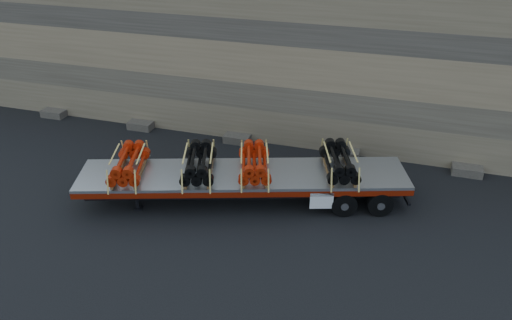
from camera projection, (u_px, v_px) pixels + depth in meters
The scene contains 7 objects.
ground at pixel (272, 207), 18.45m from camera, with size 120.00×120.00×0.00m, color black.
rock_wall at pixel (313, 64), 22.23m from camera, with size 44.00×3.00×7.00m, color #7A6B54.
trailer at pixel (243, 187), 18.55m from camera, with size 11.98×2.30×1.20m, color #B3B6BB, non-canonical shape.
bundle_front at pixel (129, 164), 18.00m from camera, with size 1.15×2.29×0.81m, color #BA2309, non-canonical shape.
bundle_midfront at pixel (199, 164), 18.04m from camera, with size 1.16×2.32×0.82m, color black, non-canonical shape.
bundle_midrear at pixel (254, 163), 18.08m from camera, with size 1.13×2.27×0.80m, color #BA2309, non-canonical shape.
bundle_rear at pixel (339, 162), 18.12m from camera, with size 1.16×2.31×0.82m, color black, non-canonical shape.
Camera 1 is at (3.97, -14.86, 10.36)m, focal length 35.00 mm.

